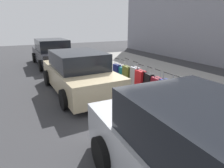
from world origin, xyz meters
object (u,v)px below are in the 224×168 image
Objects in this scene: suitcase_teal_10 at (123,73)px; bollard_post at (101,65)px; suitcase_red_7 at (140,80)px; parked_car_silver_0 at (206,166)px; suitcase_olive_9 at (126,74)px; parked_car_beige_1 at (79,73)px; suitcase_teal_3 at (176,97)px; suitcase_navy_4 at (167,91)px; fire_hydrant at (108,65)px; suitcase_olive_2 at (190,103)px; suitcase_black_6 at (149,83)px; suitcase_red_0 at (218,116)px; suitcase_navy_11 at (117,71)px; suitcase_maroon_5 at (156,87)px; suitcase_silver_8 at (135,76)px; suitcase_silver_1 at (202,109)px; parked_car_charcoal_2 at (52,53)px.

bollard_post is at bearing 6.20° from suitcase_teal_10.
parked_car_silver_0 is at bearing 155.17° from suitcase_red_7.
parked_car_beige_1 reaches higher than suitcase_olive_9.
suitcase_teal_3 is 1.04× the size of suitcase_navy_4.
suitcase_navy_4 is at bearing -141.18° from parked_car_beige_1.
fire_hydrant is (4.18, 0.05, 0.02)m from suitcase_navy_4.
suitcase_olive_2 is 1.86m from suitcase_black_6.
suitcase_olive_2 is at bearing -168.05° from suitcase_teal_3.
suitcase_red_0 is 1.83m from suitcase_navy_4.
suitcase_red_7 reaches higher than suitcase_navy_11.
suitcase_black_6 is (0.44, -0.01, 0.02)m from suitcase_maroon_5.
suitcase_red_0 is 4.82m from parked_car_beige_1.
parked_car_beige_1 is (2.08, 2.07, 0.25)m from suitcase_maroon_5.
suitcase_silver_8 is (0.89, 0.00, 0.02)m from suitcase_black_6.
suitcase_silver_8 is 1.48× the size of bollard_post.
suitcase_olive_2 is 0.88× the size of suitcase_red_7.
suitcase_olive_9 reaches higher than suitcase_silver_1.
suitcase_red_7 is at bearing -120.46° from parked_car_beige_1.
suitcase_teal_10 is (2.78, -0.01, -0.07)m from suitcase_navy_4.
fire_hydrant is (5.11, 0.06, 0.08)m from suitcase_olive_2.
parked_car_silver_0 reaches higher than fire_hydrant.
suitcase_teal_10 is at bearing -0.21° from suitcase_navy_4.
suitcase_red_7 reaches higher than suitcase_red_0.
bollard_post is 0.15× the size of parked_car_silver_0.
parked_car_charcoal_2 is (8.97, 2.07, 0.32)m from suitcase_olive_2.
bollard_post is 0.15× the size of parked_car_beige_1.
suitcase_teal_3 is at bearing -38.48° from parked_car_silver_0.
suitcase_teal_10 is 6.14m from parked_car_silver_0.
suitcase_teal_3 reaches higher than suitcase_maroon_5.
suitcase_olive_2 is 5.62m from bollard_post.
suitcase_silver_8 is at bearing -23.36° from parked_car_silver_0.
bollard_post is at bearing 1.12° from suitcase_silver_1.
suitcase_red_7 is at bearing 1.40° from suitcase_olive_2.
suitcase_navy_4 is 1.82m from suitcase_silver_8.
suitcase_olive_9 is 0.22× the size of parked_car_charcoal_2.
suitcase_maroon_5 reaches higher than suitcase_silver_1.
suitcase_teal_3 is 1.10× the size of suitcase_teal_10.
suitcase_teal_3 reaches higher than suitcase_silver_8.
suitcase_silver_8 reaches higher than suitcase_maroon_5.
parked_car_charcoal_2 is at bearing 0.00° from parked_car_silver_0.
suitcase_silver_1 is 0.75× the size of suitcase_black_6.
suitcase_navy_4 is 0.20× the size of parked_car_charcoal_2.
fire_hydrant is 0.17× the size of parked_car_silver_0.
suitcase_black_6 is at bearing -178.95° from fire_hydrant.
suitcase_black_6 reaches higher than suitcase_olive_2.
fire_hydrant is (1.88, -0.05, 0.01)m from suitcase_olive_9.
suitcase_teal_3 is at bearing 177.67° from suitcase_silver_8.
suitcase_maroon_5 reaches higher than suitcase_navy_4.
suitcase_red_7 is at bearing -1.12° from suitcase_teal_3.
suitcase_olive_9 reaches higher than suitcase_maroon_5.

